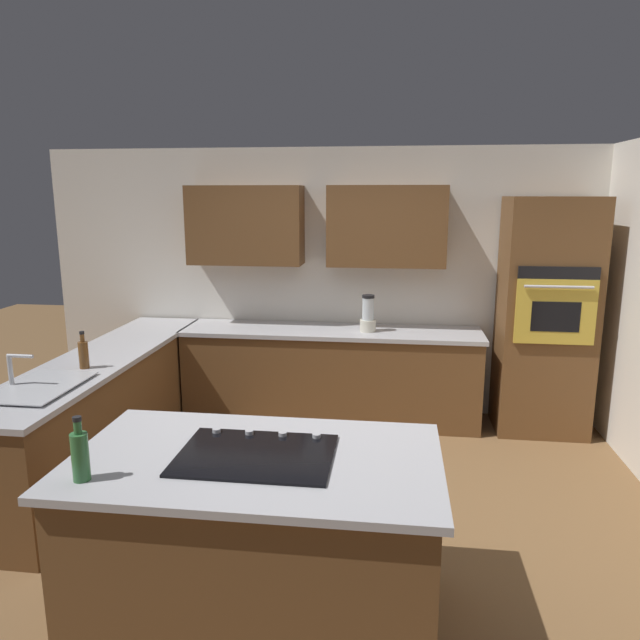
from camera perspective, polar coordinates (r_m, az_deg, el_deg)
The scene contains 14 objects.
ground_plane at distance 4.31m, azimuth -0.22°, elevation -17.97°, with size 14.00×14.00×0.00m, color brown.
wall_back at distance 5.81m, azimuth 1.72°, elevation 5.08°, with size 6.00×0.44×2.60m.
lower_cabinets_back at distance 5.72m, azimuth 1.06°, elevation -5.50°, with size 2.80×0.60×0.86m, color brown.
countertop_back at distance 5.60m, azimuth 1.08°, elevation -1.11°, with size 2.84×0.64×0.04m, color #B2B2B7.
lower_cabinets_side at distance 5.14m, azimuth -20.14°, elevation -8.35°, with size 0.60×2.90×0.86m, color brown.
countertop_side at distance 5.00m, azimuth -20.51°, elevation -3.51°, with size 0.64×2.94×0.04m, color #B2B2B7.
island_base at distance 3.21m, azimuth -6.03°, elevation -20.59°, with size 1.74×0.97×0.86m, color brown.
island_top at distance 2.99m, azimuth -6.23°, elevation -13.32°, with size 1.82×1.05×0.04m, color #B2B2B7.
wall_oven at distance 5.69m, azimuth 21.01°, elevation 0.27°, with size 0.80×0.66×2.14m.
sink_unit at distance 4.33m, azimuth -25.59°, elevation -5.79°, with size 0.46×0.70×0.23m.
cooktop at distance 2.99m, azimuth -6.21°, elevation -12.80°, with size 0.76×0.56×0.03m.
blender at distance 5.50m, azimuth 4.67°, elevation 0.41°, with size 0.15×0.15×0.34m.
dish_soap_bottle at distance 4.67m, azimuth -21.93°, elevation -3.04°, with size 0.07×0.07×0.28m.
oil_bottle at distance 2.90m, azimuth -22.22°, elevation -11.99°, with size 0.08×0.08×0.30m.
Camera 1 is at (-0.49, 3.70, 2.16)m, focal length 33.03 mm.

